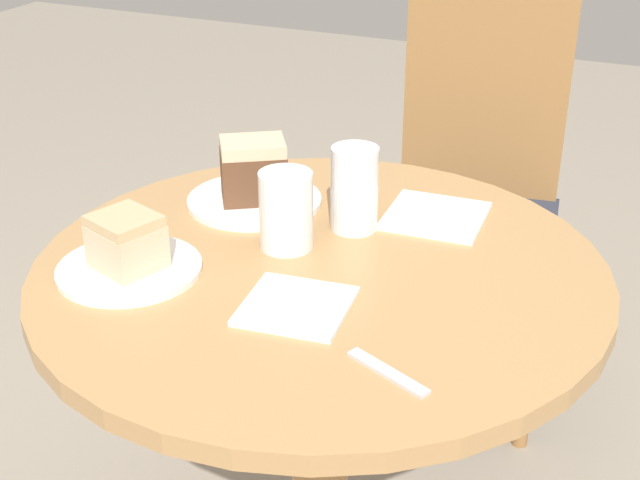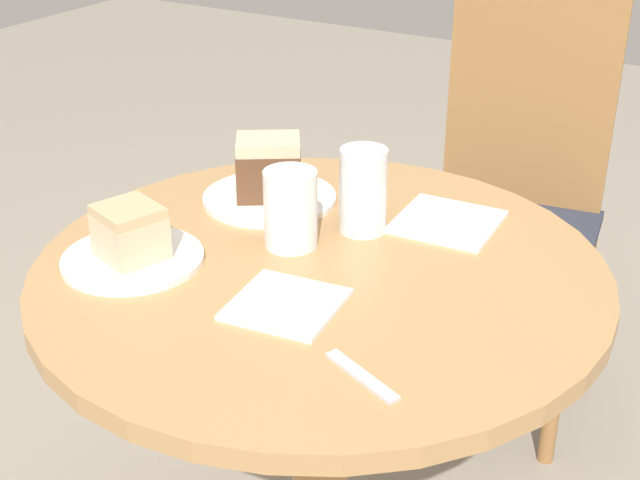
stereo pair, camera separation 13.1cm
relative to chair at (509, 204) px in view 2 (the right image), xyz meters
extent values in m
cylinder|color=tan|center=(-0.02, -0.85, -0.13)|extent=(0.09, 0.09, 0.66)
cylinder|color=tan|center=(-0.02, -0.85, 0.22)|extent=(0.86, 0.86, 0.03)
cylinder|color=olive|center=(-0.14, -0.30, -0.27)|extent=(0.04, 0.04, 0.41)
cylinder|color=olive|center=(0.22, -0.25, -0.27)|extent=(0.04, 0.04, 0.41)
cylinder|color=olive|center=(-0.20, 0.09, -0.27)|extent=(0.04, 0.04, 0.41)
cylinder|color=olive|center=(0.16, 0.15, -0.27)|extent=(0.04, 0.04, 0.41)
cube|color=#2D3342|center=(0.01, -0.08, -0.05)|extent=(0.47, 0.50, 0.03)
cube|color=olive|center=(-0.02, 0.13, 0.21)|extent=(0.39, 0.07, 0.51)
cylinder|color=white|center=(-0.21, -0.69, 0.24)|extent=(0.23, 0.23, 0.01)
cylinder|color=white|center=(-0.26, -0.98, 0.24)|extent=(0.21, 0.21, 0.01)
cube|color=brown|center=(-0.21, -0.69, 0.28)|extent=(0.14, 0.13, 0.08)
cube|color=beige|center=(-0.21, -0.69, 0.33)|extent=(0.13, 0.13, 0.02)
cube|color=beige|center=(-0.26, -0.98, 0.27)|extent=(0.11, 0.11, 0.06)
cube|color=tan|center=(-0.26, -0.98, 0.31)|extent=(0.11, 0.11, 0.02)
cylinder|color=beige|center=(-0.09, -0.81, 0.27)|extent=(0.07, 0.07, 0.09)
cylinder|color=white|center=(-0.09, -0.81, 0.29)|extent=(0.08, 0.08, 0.12)
cylinder|color=silver|center=(-0.02, -0.71, 0.27)|extent=(0.07, 0.07, 0.09)
cylinder|color=white|center=(-0.02, -0.71, 0.30)|extent=(0.08, 0.08, 0.14)
cube|color=white|center=(0.09, -0.62, 0.24)|extent=(0.17, 0.17, 0.01)
cube|color=silver|center=(0.17, -1.07, 0.23)|extent=(0.12, 0.07, 0.00)
cube|color=white|center=(0.01, -0.98, 0.24)|extent=(0.16, 0.16, 0.01)
camera|label=1|loc=(0.46, -1.92, 0.86)|focal=50.00mm
camera|label=2|loc=(0.58, -1.86, 0.86)|focal=50.00mm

